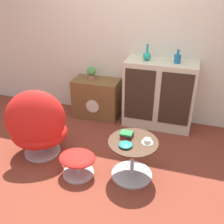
{
  "coord_description": "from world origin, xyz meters",
  "views": [
    {
      "loc": [
        0.86,
        -2.27,
        2.12
      ],
      "look_at": [
        0.02,
        0.47,
        0.55
      ],
      "focal_mm": 42.0,
      "sensor_mm": 36.0,
      "label": 1
    }
  ],
  "objects": [
    {
      "name": "vase_leftmost",
      "position": [
        0.28,
        1.25,
        1.07
      ],
      "size": [
        0.11,
        0.11,
        0.22
      ],
      "color": "teal",
      "rests_on": "sideboard"
    },
    {
      "name": "wall_back",
      "position": [
        0.0,
        1.49,
        1.3
      ],
      "size": [
        6.4,
        0.06,
        2.6
      ],
      "color": "beige",
      "rests_on": "ground_plane"
    },
    {
      "name": "coffee_table",
      "position": [
        0.39,
        0.03,
        0.26
      ],
      "size": [
        0.55,
        0.55,
        0.48
      ],
      "color": "#B7B7BC",
      "rests_on": "ground_plane"
    },
    {
      "name": "tv_console",
      "position": [
        -0.48,
        1.26,
        0.31
      ],
      "size": [
        0.71,
        0.4,
        0.62
      ],
      "color": "brown",
      "rests_on": "ground_plane"
    },
    {
      "name": "teacup",
      "position": [
        0.54,
        0.05,
        0.5
      ],
      "size": [
        0.13,
        0.13,
        0.05
      ],
      "color": "silver",
      "rests_on": "coffee_table"
    },
    {
      "name": "book_stack",
      "position": [
        0.3,
        0.09,
        0.51
      ],
      "size": [
        0.15,
        0.13,
        0.06
      ],
      "color": "red",
      "rests_on": "coffee_table"
    },
    {
      "name": "sideboard",
      "position": [
        0.49,
        1.25,
        0.5
      ],
      "size": [
        1.0,
        0.42,
        1.0
      ],
      "color": "beige",
      "rests_on": "ground_plane"
    },
    {
      "name": "vase_inner_left",
      "position": [
        0.7,
        1.25,
        1.07
      ],
      "size": [
        0.09,
        0.09,
        0.18
      ],
      "color": "#196699",
      "rests_on": "sideboard"
    },
    {
      "name": "ottoman",
      "position": [
        -0.21,
        -0.13,
        0.19
      ],
      "size": [
        0.43,
        0.37,
        0.28
      ],
      "color": "#B7B7BC",
      "rests_on": "ground_plane"
    },
    {
      "name": "ground_plane",
      "position": [
        0.0,
        0.0,
        0.0
      ],
      "size": [
        12.0,
        12.0,
        0.0
      ],
      "primitive_type": "plane",
      "color": "brown"
    },
    {
      "name": "egg_chair",
      "position": [
        -0.81,
        0.06,
        0.43
      ],
      "size": [
        0.9,
        0.87,
        0.94
      ],
      "color": "#B7B7BC",
      "rests_on": "ground_plane"
    },
    {
      "name": "potted_plant",
      "position": [
        -0.55,
        1.26,
        0.72
      ],
      "size": [
        0.14,
        0.14,
        0.2
      ],
      "color": "#996B4C",
      "rests_on": "tv_console"
    },
    {
      "name": "bowl",
      "position": [
        0.34,
        -0.08,
        0.49
      ],
      "size": [
        0.15,
        0.15,
        0.04
      ],
      "color": "#1E7A70",
      "rests_on": "coffee_table"
    }
  ]
}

